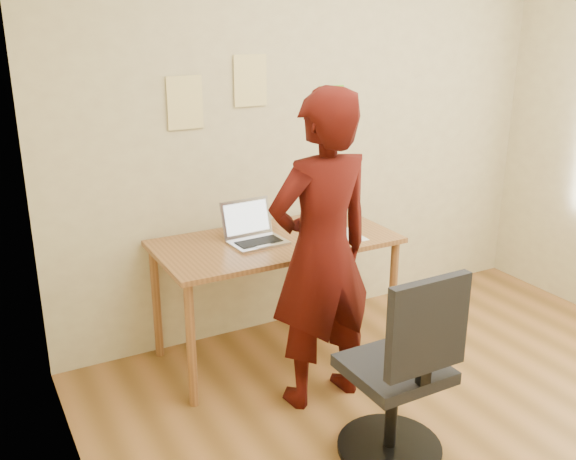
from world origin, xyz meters
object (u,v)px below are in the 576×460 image
desk (275,253)px  person (322,253)px  phone (334,242)px  office_chair (402,381)px  laptop (254,233)px

desk → person: person is taller
phone → person: bearing=-119.5°
office_chair → desk: bearing=91.8°
phone → person: (-0.29, -0.33, 0.09)m
phone → person: person is taller
laptop → office_chair: bearing=-85.2°
laptop → phone: size_ratio=2.72×
person → office_chair: bearing=91.8°
office_chair → person: person is taller
desk → phone: size_ratio=11.52×
desk → phone: phone is taller
laptop → phone: laptop is taller
laptop → person: bearing=-82.3°
desk → office_chair: office_chair is taller
laptop → phone: (0.40, -0.24, -0.05)m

